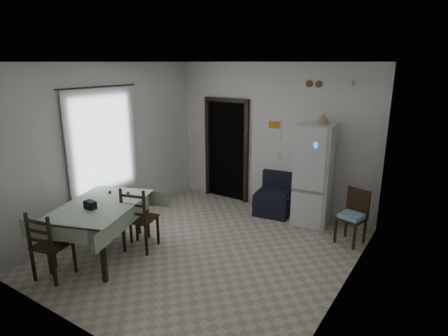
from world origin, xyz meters
TOP-DOWN VIEW (x-y plane):
  - ground at (0.00, 0.00)m, footprint 4.50×4.50m
  - ceiling at (0.00, 0.00)m, footprint 4.20×4.50m
  - wall_back at (0.00, 2.25)m, footprint 4.20×0.02m
  - wall_front at (0.00, -2.25)m, footprint 4.20×0.02m
  - wall_left at (-2.10, 0.00)m, footprint 0.02×4.50m
  - wall_right at (2.10, 0.00)m, footprint 0.02×4.50m
  - doorway at (-1.05, 2.45)m, footprint 1.06×0.52m
  - window_recess at (-2.15, -0.20)m, footprint 0.10×1.20m
  - curtain at (-2.04, -0.20)m, footprint 0.02×1.45m
  - curtain_rod at (-2.03, -0.20)m, footprint 0.02×1.60m
  - calendar at (0.05, 2.24)m, footprint 0.28×0.02m
  - calendar_image at (0.05, 2.23)m, footprint 0.24×0.01m
  - light_switch at (0.15, 2.24)m, footprint 0.08×0.02m
  - vent_left at (0.70, 2.23)m, footprint 0.12×0.03m
  - vent_right at (0.88, 2.23)m, footprint 0.12×0.03m
  - emergency_light at (1.35, 2.21)m, footprint 0.25×0.07m
  - fridge at (1.01, 1.93)m, footprint 0.66×0.66m
  - tan_cone at (1.09, 1.97)m, footprint 0.25×0.25m
  - navy_seat at (0.23, 1.93)m, footprint 0.75×0.73m
  - corner_chair at (1.83, 1.51)m, footprint 0.47×0.47m
  - dining_table at (-1.28, -0.96)m, footprint 1.52×1.85m
  - black_bag at (-1.26, -1.15)m, footprint 0.18×0.11m
  - dining_chair_far_left at (-1.44, -0.35)m, footprint 0.48×0.48m
  - dining_chair_far_right at (-0.93, -0.50)m, footprint 0.56×0.56m
  - dining_chair_near_head at (-1.34, -1.76)m, footprint 0.51×0.51m

SIDE VIEW (x-z plane):
  - ground at x=0.00m, z-range 0.00..0.00m
  - navy_seat at x=0.23m, z-range 0.00..0.81m
  - dining_table at x=-1.28m, z-range 0.00..0.83m
  - dining_chair_far_left at x=-1.44m, z-range 0.00..0.88m
  - corner_chair at x=1.83m, z-range 0.00..0.90m
  - dining_chair_near_head at x=-1.34m, z-range 0.00..1.01m
  - dining_chair_far_right at x=-0.93m, z-range 0.00..1.06m
  - black_bag at x=-1.26m, z-range 0.83..0.95m
  - fridge at x=1.01m, z-range 0.00..1.86m
  - doorway at x=-1.05m, z-range -0.05..2.17m
  - light_switch at x=0.15m, z-range 1.04..1.16m
  - wall_back at x=0.00m, z-range 0.00..2.90m
  - wall_front at x=0.00m, z-range 0.00..2.90m
  - wall_left at x=-2.10m, z-range 0.00..2.90m
  - wall_right at x=2.10m, z-range 0.00..2.90m
  - window_recess at x=-2.15m, z-range 0.75..2.35m
  - curtain at x=-2.04m, z-range 0.62..2.48m
  - calendar at x=0.05m, z-range 1.42..1.82m
  - calendar_image at x=0.05m, z-range 1.65..1.79m
  - tan_cone at x=1.09m, z-range 1.86..2.05m
  - curtain_rod at x=-2.03m, z-range 2.49..2.51m
  - vent_left at x=0.70m, z-range 2.46..2.58m
  - vent_right at x=0.88m, z-range 2.46..2.58m
  - emergency_light at x=1.35m, z-range 2.50..2.59m
  - ceiling at x=0.00m, z-range 2.89..2.91m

